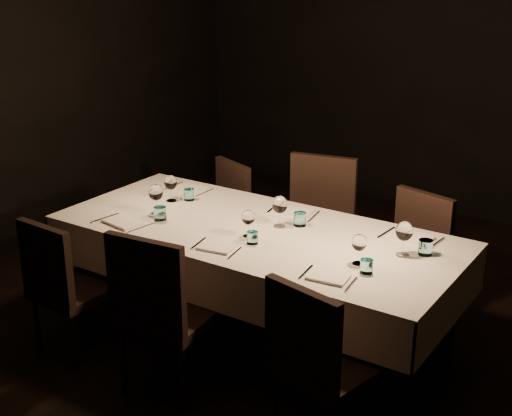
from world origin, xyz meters
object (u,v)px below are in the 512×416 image
Objects in this scene: chair_near_left at (62,281)px; chair_far_center at (317,222)px; chair_near_center at (160,307)px; chair_far_right at (412,254)px; dining_table at (256,240)px; chair_near_right at (316,359)px; chair_far_left at (223,212)px.

chair_far_center is (0.87, 1.59, 0.06)m from chair_near_left.
chair_near_left is 0.77m from chair_near_center.
chair_near_center is 1.74m from chair_far_right.
chair_near_left is (-0.88, -0.80, -0.19)m from dining_table.
chair_near_center is 1.07× the size of chair_near_right.
chair_far_center is at bearing -115.84° from chair_near_left.
chair_near_center is (0.77, 0.01, 0.05)m from chair_near_left.
chair_near_center is 0.98× the size of chair_far_center.
chair_near_right is at bearing -20.53° from chair_far_left.
chair_near_left is 2.23m from chair_far_right.
chair_far_left is at bearing -165.43° from chair_far_right.
chair_near_center is at bearing 15.70° from chair_near_right.
chair_far_center is at bearing -99.50° from chair_near_center.
chair_far_left is (-0.79, 0.74, -0.20)m from dining_table.
chair_near_left is 0.96× the size of chair_near_right.
chair_near_center is at bearing -97.51° from dining_table.
chair_near_right is 1.07× the size of chair_far_left.
chair_far_center is (-0.00, 0.79, -0.13)m from dining_table.
chair_near_left is 1.81m from chair_far_center.
chair_near_right is 2.20m from chair_far_left.
dining_table is 2.49× the size of chair_far_center.
chair_far_right is (-0.10, 1.47, -0.01)m from chair_near_right.
chair_near_center is at bearing -104.28° from chair_far_right.
chair_far_center is (0.79, 0.06, 0.07)m from chair_far_left.
chair_far_right is at bearing -73.66° from chair_near_right.
chair_far_left is at bearing -90.22° from chair_near_left.
chair_near_right reaches higher than dining_table.
dining_table is at bearing -134.83° from chair_near_left.
chair_far_center is at bearing 90.33° from dining_table.
chair_near_left is 0.90× the size of chair_near_center.
chair_near_left is at bearing -71.51° from chair_far_left.
dining_table is 1.13m from chair_near_right.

